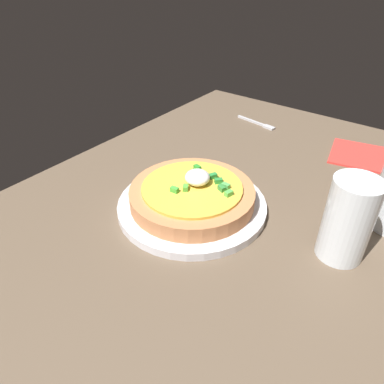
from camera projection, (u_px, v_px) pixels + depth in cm
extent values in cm
cube|color=brown|center=(236.00, 233.00, 57.03)|extent=(104.82, 78.32, 2.64)
cylinder|color=silver|center=(192.00, 205.00, 59.73)|extent=(24.69, 24.69, 1.40)
cylinder|color=#BD774A|center=(192.00, 195.00, 58.58)|extent=(20.51, 20.51, 2.66)
cylinder|color=gold|center=(192.00, 187.00, 57.69)|extent=(16.43, 16.43, 0.46)
ellipsoid|color=white|center=(197.00, 177.00, 57.57)|extent=(4.05, 4.05, 2.37)
cube|color=green|center=(196.00, 179.00, 58.75)|extent=(1.18, 1.47, 0.80)
cube|color=green|center=(203.00, 181.00, 58.18)|extent=(1.19, 1.48, 0.80)
cube|color=#51AC4F|center=(226.00, 186.00, 56.95)|extent=(0.82, 1.29, 0.80)
cube|color=#268438|center=(213.00, 176.00, 59.42)|extent=(1.50, 1.28, 0.80)
cube|color=#51B146|center=(229.00, 193.00, 55.21)|extent=(1.43, 1.08, 0.80)
cube|color=#2A8336|center=(218.00, 181.00, 58.16)|extent=(1.48, 1.46, 0.80)
cube|color=#328337|center=(222.00, 188.00, 56.37)|extent=(1.23, 1.49, 0.80)
cube|color=#298B29|center=(197.00, 168.00, 61.61)|extent=(1.15, 1.46, 0.80)
cube|color=green|center=(174.00, 190.00, 56.04)|extent=(0.93, 1.36, 0.80)
cube|color=#479831|center=(186.00, 188.00, 56.50)|extent=(1.51, 1.34, 0.80)
cylinder|color=silver|center=(348.00, 220.00, 47.85)|extent=(6.47, 6.47, 12.35)
cylinder|color=orange|center=(345.00, 230.00, 48.88)|extent=(5.70, 5.70, 7.91)
cube|color=#B7B7BC|center=(251.00, 121.00, 89.93)|extent=(1.87, 8.21, 0.50)
cube|color=#B7B7BC|center=(269.00, 127.00, 86.66)|extent=(1.82, 2.98, 0.50)
cube|color=red|center=(361.00, 156.00, 75.01)|extent=(14.19, 14.19, 0.40)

